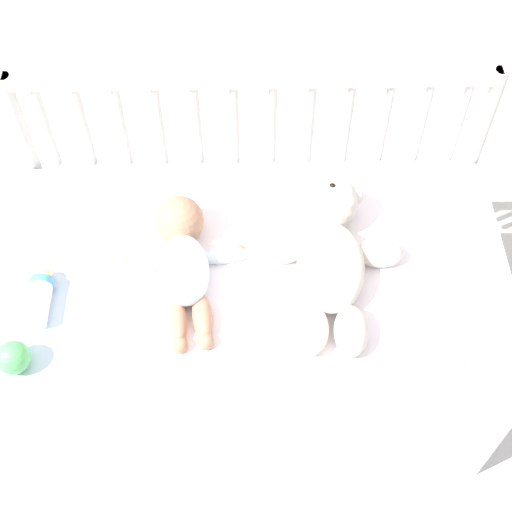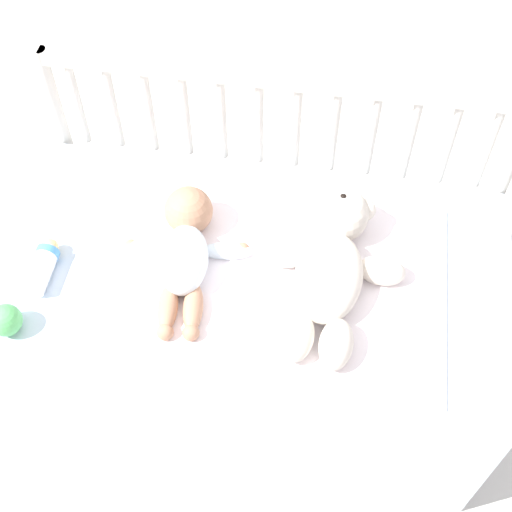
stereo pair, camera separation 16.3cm
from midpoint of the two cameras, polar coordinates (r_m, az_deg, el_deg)
ground_plane at (r=2.17m, az=2.22°, el=-9.49°), size 12.00×12.00×0.00m
crib_mattress at (r=1.92m, az=2.49°, el=-5.81°), size 1.20×0.64×0.56m
crib_rail at (r=1.86m, az=4.22°, el=8.53°), size 1.20×0.04×0.85m
blanket at (r=1.66m, az=3.17°, el=-1.99°), size 0.86×0.54×0.01m
teddy_bear at (r=1.65m, az=8.88°, el=-0.71°), size 0.35×0.47×0.14m
baby at (r=1.66m, az=-2.90°, el=0.47°), size 0.32×0.39×0.12m
baby_bottle at (r=1.71m, az=-14.14°, el=-0.95°), size 0.06×0.15×0.06m
toy_ball at (r=1.63m, az=-16.74°, el=-5.14°), size 0.07×0.07×0.07m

